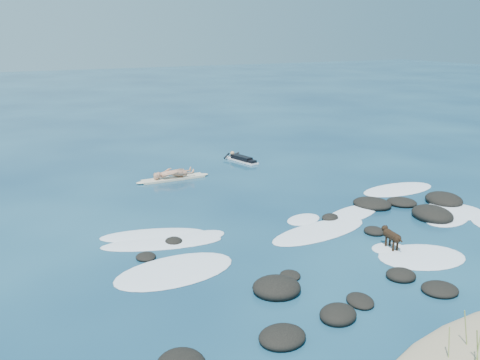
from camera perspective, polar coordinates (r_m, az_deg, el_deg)
ground at (r=17.98m, az=8.81°, el=-5.43°), size 160.00×160.00×0.00m
reef_rocks at (r=17.44m, az=14.31°, el=-6.05°), size 14.39×7.84×0.55m
breaking_foam at (r=18.24m, az=9.87°, el=-5.14°), size 14.69×7.62×0.12m
standing_surfer_rig at (r=23.78m, az=-7.19°, el=1.81°), size 3.39×0.67×1.93m
paddling_surfer_rig at (r=27.07m, az=0.13°, el=2.28°), size 1.16×2.34×0.40m
dog at (r=16.83m, az=15.81°, el=-5.71°), size 0.37×1.08×0.68m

